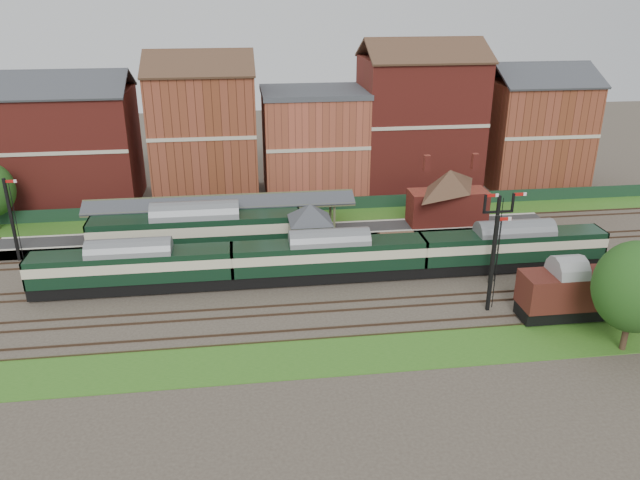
{
  "coord_description": "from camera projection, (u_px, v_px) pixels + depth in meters",
  "views": [
    {
      "loc": [
        -8.97,
        -48.7,
        24.1
      ],
      "look_at": [
        -2.28,
        2.0,
        3.0
      ],
      "focal_mm": 35.0,
      "sensor_mm": 36.0,
      "label": 1
    }
  ],
  "objects": [
    {
      "name": "platform",
      "position": [
        283.0,
        235.0,
        63.04
      ],
      "size": [
        55.0,
        3.4,
        1.0
      ],
      "primitive_type": "cube",
      "color": "#2D2D2D",
      "rests_on": "ground"
    },
    {
      "name": "brick_hut",
      "position": [
        396.0,
        249.0,
        58.03
      ],
      "size": [
        3.2,
        2.64,
        2.94
      ],
      "color": "brown",
      "rests_on": "ground"
    },
    {
      "name": "signal_box",
      "position": [
        310.0,
        233.0,
        56.3
      ],
      "size": [
        5.4,
        5.4,
        6.0
      ],
      "color": "#6B7956",
      "rests_on": "ground"
    },
    {
      "name": "semaphore_bracket",
      "position": [
        496.0,
        234.0,
        52.3
      ],
      "size": [
        3.6,
        0.25,
        8.18
      ],
      "color": "black",
      "rests_on": "ground"
    },
    {
      "name": "tree_far",
      "position": [
        635.0,
        287.0,
        42.41
      ],
      "size": [
        5.63,
        5.63,
        8.21
      ],
      "color": "#382619",
      "rests_on": "ground"
    },
    {
      "name": "ground",
      "position": [
        349.0,
        279.0,
        54.9
      ],
      "size": [
        160.0,
        160.0,
        0.0
      ],
      "primitive_type": "plane",
      "color": "#473D33",
      "rests_on": "ground"
    },
    {
      "name": "canopy",
      "position": [
        221.0,
        199.0,
        60.76
      ],
      "size": [
        26.0,
        3.89,
        4.08
      ],
      "color": "brown",
      "rests_on": "platform"
    },
    {
      "name": "grass_front",
      "position": [
        378.0,
        352.0,
        43.9
      ],
      "size": [
        90.0,
        5.0,
        0.06
      ],
      "primitive_type": "cube",
      "color": "#2D6619",
      "rests_on": "ground"
    },
    {
      "name": "station_building",
      "position": [
        448.0,
        196.0,
        63.78
      ],
      "size": [
        8.1,
        8.1,
        5.9
      ],
      "color": "maroon",
      "rests_on": "platform"
    },
    {
      "name": "semaphore_platform_end",
      "position": [
        12.0,
        219.0,
        57.02
      ],
      "size": [
        1.23,
        0.25,
        8.0
      ],
      "color": "black",
      "rests_on": "ground"
    },
    {
      "name": "semaphore_siding",
      "position": [
        493.0,
        262.0,
        48.12
      ],
      "size": [
        1.23,
        0.25,
        8.0
      ],
      "color": "black",
      "rests_on": "ground"
    },
    {
      "name": "dmu_train",
      "position": [
        329.0,
        256.0,
        53.83
      ],
      "size": [
        49.95,
        2.63,
        3.84
      ],
      "color": "black",
      "rests_on": "ground"
    },
    {
      "name": "platform_railcar",
      "position": [
        197.0,
        232.0,
        58.25
      ],
      "size": [
        19.5,
        3.07,
        4.49
      ],
      "color": "black",
      "rests_on": "ground"
    },
    {
      "name": "goods_van_a",
      "position": [
        564.0,
        292.0,
        47.62
      ],
      "size": [
        6.63,
        2.87,
        4.02
      ],
      "color": "black",
      "rests_on": "ground"
    },
    {
      "name": "grass_back",
      "position": [
        324.0,
        216.0,
        69.56
      ],
      "size": [
        90.0,
        4.5,
        0.06
      ],
      "primitive_type": "cube",
      "color": "#2D6619",
      "rests_on": "ground"
    },
    {
      "name": "town_backdrop",
      "position": [
        312.0,
        136.0,
        75.12
      ],
      "size": [
        69.0,
        10.0,
        16.0
      ],
      "color": "maroon",
      "rests_on": "ground"
    },
    {
      "name": "fence",
      "position": [
        321.0,
        204.0,
        71.11
      ],
      "size": [
        90.0,
        0.12,
        1.5
      ],
      "primitive_type": "cube",
      "color": "#193823",
      "rests_on": "ground"
    }
  ]
}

